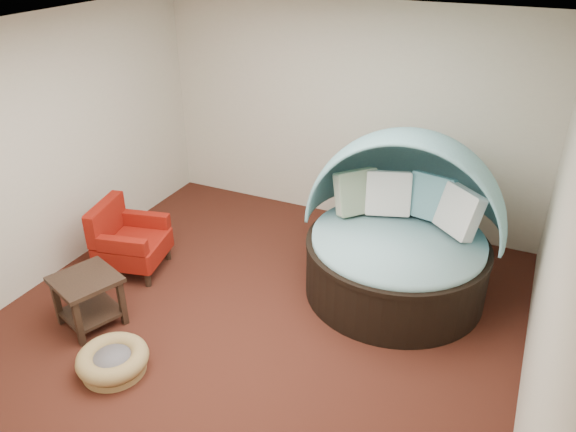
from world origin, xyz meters
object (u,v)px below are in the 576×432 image
at_px(red_armchair, 128,240).
at_px(side_table, 88,294).
at_px(canopy_daybed, 402,221).
at_px(pet_basket, 113,360).

bearing_deg(red_armchair, side_table, -86.14).
relative_size(canopy_daybed, red_armchair, 2.53).
bearing_deg(red_armchair, pet_basket, -69.38).
distance_m(canopy_daybed, pet_basket, 3.12).
xyz_separation_m(red_armchair, side_table, (0.29, -0.96, -0.03)).
bearing_deg(canopy_daybed, side_table, -147.24).
bearing_deg(pet_basket, red_armchair, 123.52).
relative_size(pet_basket, side_table, 1.15).
xyz_separation_m(pet_basket, red_armchair, (-0.93, 1.40, 0.27)).
distance_m(pet_basket, side_table, 0.81).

